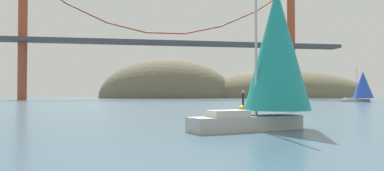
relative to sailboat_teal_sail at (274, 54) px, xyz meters
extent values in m
plane|color=#426075|center=(3.53, 6.59, -4.41)|extent=(360.00, 360.00, 0.00)
ellipsoid|color=#6B664C|center=(8.53, 141.59, -4.41)|extent=(60.79, 44.00, 35.36)
ellipsoid|color=#6B664C|center=(63.53, 141.59, -4.41)|extent=(88.69, 44.00, 26.48)
cylinder|color=#A34228|center=(-41.98, 101.59, 15.74)|extent=(2.80, 2.80, 40.29)
cylinder|color=#A34228|center=(49.04, 101.59, 15.74)|extent=(2.80, 2.80, 40.29)
cube|color=#47474C|center=(3.53, 101.59, 14.81)|extent=(127.02, 6.00, 1.20)
cylinder|color=#A34228|center=(-22.48, 101.59, 24.08)|extent=(13.21, 0.50, 6.36)
cylinder|color=#A34228|center=(-9.48, 101.59, 19.65)|extent=(13.11, 0.50, 3.44)
cylinder|color=#A34228|center=(3.53, 101.59, 18.18)|extent=(13.00, 0.50, 0.50)
cylinder|color=#A34228|center=(16.53, 101.59, 19.65)|extent=(13.11, 0.50, 3.44)
cylinder|color=#A34228|center=(29.53, 101.59, 24.08)|extent=(13.21, 0.50, 6.36)
cube|color=#B7B2A8|center=(-1.91, -0.56, -4.00)|extent=(7.05, 3.56, 0.81)
cube|color=beige|center=(-3.09, -0.90, -3.42)|extent=(2.46, 1.86, 0.36)
cylinder|color=#B2B2B7|center=(-1.25, -0.37, 0.62)|extent=(0.14, 0.14, 8.44)
cone|color=teal|center=(0.19, 0.06, 0.37)|extent=(4.84, 4.84, 7.33)
cube|color=#B7B2A8|center=(46.67, 61.30, -4.09)|extent=(7.40, 2.42, 0.64)
cube|color=beige|center=(45.36, 61.38, -3.59)|extent=(2.42, 1.64, 0.36)
cylinder|color=#B2B2B7|center=(47.40, 61.25, 0.26)|extent=(0.14, 0.14, 8.06)
cone|color=blue|center=(49.00, 61.16, -0.16)|extent=(5.21, 5.21, 6.62)
sphere|color=gold|center=(3.49, 16.76, -4.10)|extent=(1.10, 1.10, 1.10)
cylinder|color=black|center=(3.49, 16.76, -3.06)|extent=(0.20, 0.20, 1.60)
sphere|color=#F2EA99|center=(3.49, 16.76, -2.14)|extent=(0.24, 0.24, 0.24)
camera|label=1|loc=(-8.42, -20.11, -2.31)|focal=33.76mm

